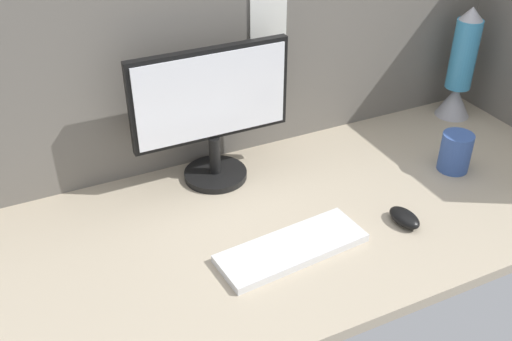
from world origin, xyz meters
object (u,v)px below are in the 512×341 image
(keyboard, at_px, (292,248))
(mug_ceramic_blue, at_px, (455,152))
(monitor, at_px, (212,109))
(lava_lamp, at_px, (460,72))
(mouse, at_px, (404,218))

(keyboard, xyz_separation_m, mug_ceramic_blue, (0.60, 0.12, 0.05))
(mug_ceramic_blue, bearing_deg, monitor, 157.50)
(keyboard, xyz_separation_m, lava_lamp, (0.83, 0.39, 0.15))
(mouse, distance_m, mug_ceramic_blue, 0.32)
(mug_ceramic_blue, xyz_separation_m, lava_lamp, (0.23, 0.27, 0.10))
(mug_ceramic_blue, bearing_deg, mouse, -152.99)
(mug_ceramic_blue, distance_m, lava_lamp, 0.37)
(keyboard, distance_m, mug_ceramic_blue, 0.61)
(mouse, relative_size, mug_ceramic_blue, 0.83)
(mouse, height_order, lava_lamp, lava_lamp)
(keyboard, distance_m, mouse, 0.31)
(mouse, bearing_deg, monitor, 126.07)
(monitor, bearing_deg, mug_ceramic_blue, -22.50)
(monitor, xyz_separation_m, keyboard, (0.04, -0.39, -0.21))
(keyboard, xyz_separation_m, mouse, (0.31, -0.03, 0.01))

